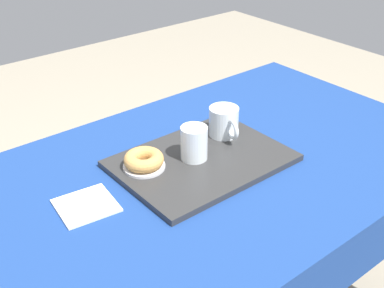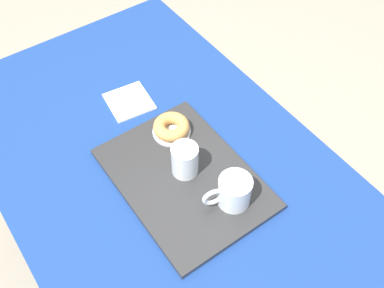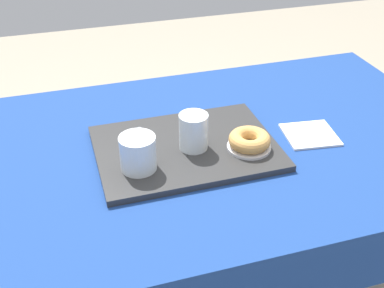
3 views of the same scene
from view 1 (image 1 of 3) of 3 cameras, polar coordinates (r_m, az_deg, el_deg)
name	(u,v)px [view 1 (image 1 of 3)]	position (r m, az deg, el deg)	size (l,w,h in m)	color
dining_table	(200,200)	(1.41, 0.89, -6.32)	(1.49, 0.85, 0.72)	navy
serving_tray	(202,161)	(1.37, 1.10, -1.89)	(0.45, 0.33, 0.02)	#2D2D2D
tea_mug_left	(224,123)	(1.46, 3.63, 2.43)	(0.09, 0.13, 0.09)	white
water_glass_near	(194,145)	(1.34, 0.23, -0.08)	(0.07, 0.07, 0.09)	white
donut_plate_left	(144,166)	(1.33, -5.41, -2.53)	(0.11, 0.11, 0.01)	silver
sugar_donut_left	(144,159)	(1.32, -5.46, -1.75)	(0.10, 0.10, 0.04)	tan
paper_napkin	(86,205)	(1.24, -11.85, -6.79)	(0.13, 0.13, 0.01)	white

